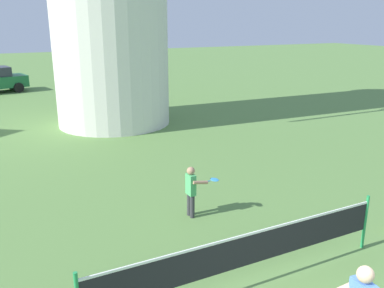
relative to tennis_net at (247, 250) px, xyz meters
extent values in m
cylinder|color=#238E4C|center=(2.74, 0.00, -0.14)|extent=(0.06, 0.06, 1.10)
cube|color=black|center=(0.00, 0.00, -0.01)|extent=(5.44, 0.01, 0.55)
cube|color=white|center=(0.00, 0.00, 0.28)|extent=(5.44, 0.02, 0.04)
sphere|color=#DBB28E|center=(0.36, -1.98, 0.63)|extent=(0.21, 0.21, 0.21)
cylinder|color=#333338|center=(0.33, 2.79, -0.42)|extent=(0.11, 0.11, 0.54)
cylinder|color=#333338|center=(0.34, 2.65, -0.42)|extent=(0.11, 0.11, 0.54)
cube|color=#4CB266|center=(0.34, 2.72, 0.09)|extent=(0.15, 0.27, 0.48)
sphere|color=tan|center=(0.34, 2.72, 0.42)|extent=(0.18, 0.18, 0.18)
cylinder|color=tan|center=(0.33, 2.89, 0.07)|extent=(0.08, 0.08, 0.36)
cylinder|color=tan|center=(0.50, 2.58, 0.16)|extent=(0.37, 0.09, 0.14)
cylinder|color=#338CCC|center=(0.64, 2.58, 0.16)|extent=(0.22, 0.03, 0.04)
ellipsoid|color=#338CCC|center=(0.86, 2.58, 0.16)|extent=(0.19, 0.24, 0.03)
cylinder|color=black|center=(-1.97, 24.31, -0.39)|extent=(0.62, 0.30, 0.60)
cylinder|color=black|center=(-1.62, 22.65, -0.39)|extent=(0.62, 0.30, 0.60)
camera|label=1|loc=(-3.48, -4.88, 3.60)|focal=38.43mm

